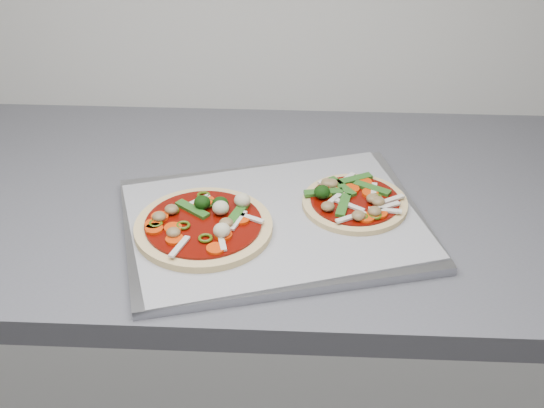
{
  "coord_description": "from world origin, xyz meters",
  "views": [
    {
      "loc": [
        0.19,
        0.32,
        1.54
      ],
      "look_at": [
        0.15,
        1.23,
        0.93
      ],
      "focal_mm": 50.0,
      "sensor_mm": 36.0,
      "label": 1
    }
  ],
  "objects": [
    {
      "name": "pizza_right",
      "position": [
        0.27,
        1.26,
        0.92
      ],
      "size": [
        0.22,
        0.22,
        0.03
      ],
      "rotation": [
        0.0,
        0.0,
        0.61
      ],
      "color": "#EBC583",
      "rests_on": "parchment"
    },
    {
      "name": "baking_tray",
      "position": [
        0.15,
        1.22,
        0.91
      ],
      "size": [
        0.5,
        0.42,
        0.01
      ],
      "primitive_type": "cube",
      "rotation": [
        0.0,
        0.0,
        0.26
      ],
      "color": "#9B9BA0",
      "rests_on": "countertop"
    },
    {
      "name": "parchment",
      "position": [
        0.15,
        1.22,
        0.91
      ],
      "size": [
        0.48,
        0.41,
        0.0
      ],
      "primitive_type": "cube",
      "rotation": [
        0.0,
        0.0,
        0.31
      ],
      "color": "#A4A4A9",
      "rests_on": "baking_tray"
    },
    {
      "name": "base_cabinet",
      "position": [
        0.0,
        1.3,
        0.43
      ],
      "size": [
        3.6,
        0.6,
        0.86
      ],
      "primitive_type": "cube",
      "color": "beige",
      "rests_on": "ground"
    },
    {
      "name": "countertop",
      "position": [
        0.0,
        1.3,
        0.88
      ],
      "size": [
        3.6,
        0.6,
        0.04
      ],
      "primitive_type": "cube",
      "color": "#5A5A62",
      "rests_on": "base_cabinet"
    },
    {
      "name": "pizza_left",
      "position": [
        0.05,
        1.18,
        0.93
      ],
      "size": [
        0.22,
        0.22,
        0.03
      ],
      "rotation": [
        0.0,
        0.0,
        0.11
      ],
      "color": "#EBC583",
      "rests_on": "parchment"
    }
  ]
}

